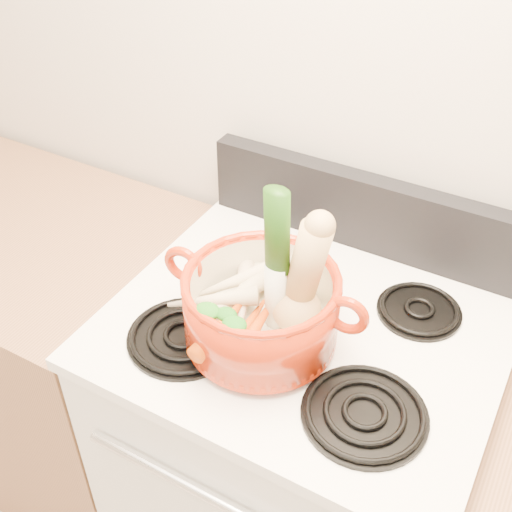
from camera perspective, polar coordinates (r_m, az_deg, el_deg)
The scene contains 23 objects.
wall_back at distance 1.39m, azimuth 11.70°, elevation 13.73°, with size 3.50×0.02×2.60m, color beige.
stove_body at distance 1.69m, azimuth 3.63°, elevation -17.84°, with size 0.76×0.65×0.92m, color white.
cooktop at distance 1.32m, azimuth 4.44°, elevation -6.35°, with size 0.78×0.67×0.03m, color white.
control_backsplash at distance 1.47m, azimuth 9.75°, elevation 3.85°, with size 0.76×0.05×0.18m, color black.
oven_handle at distance 1.26m, azimuth -3.17°, elevation -21.03°, with size 0.02×0.02×0.60m, color silver.
burner_front_left at distance 1.28m, azimuth -6.45°, elevation -7.04°, with size 0.22×0.22×0.02m, color black.
burner_front_right at distance 1.16m, azimuth 9.63°, elevation -13.57°, with size 0.22×0.22×0.02m, color black.
burner_back_left at distance 1.46m, azimuth 0.19°, elevation 0.26°, with size 0.17×0.17×0.02m, color black.
burner_back_right at distance 1.36m, azimuth 14.31°, elevation -4.61°, with size 0.17×0.17×0.02m, color black.
dutch_oven at distance 1.21m, azimuth 0.47°, elevation -4.66°, with size 0.29×0.29×0.14m, color #A3230A.
pot_handle_left at distance 1.23m, azimuth -6.48°, elevation -0.73°, with size 0.08×0.08×0.02m, color #A3230A.
pot_handle_right at distance 1.13m, azimuth 8.11°, elevation -5.24°, with size 0.08×0.08×0.02m, color #A3230A.
squash at distance 1.15m, azimuth 3.77°, elevation -1.77°, with size 0.10×0.10×0.25m, color tan, non-canonical shape.
leek at distance 1.13m, azimuth 1.93°, elevation -0.22°, with size 0.05×0.05×0.32m, color silver.
ginger at distance 1.27m, azimuth 3.30°, elevation -3.49°, with size 0.07×0.05×0.04m, color #D5BE83.
parsnip_0 at distance 1.27m, azimuth -1.24°, elevation -3.01°, with size 0.04×0.04×0.21m, color beige.
parsnip_1 at distance 1.24m, azimuth -2.04°, elevation -3.78°, with size 0.05×0.05×0.22m, color beige.
parsnip_2 at distance 1.25m, azimuth -1.12°, elevation -3.44°, with size 0.04×0.04×0.17m, color beige.
parsnip_3 at distance 1.23m, azimuth -3.88°, elevation -3.80°, with size 0.04×0.04×0.18m, color beige.
parsnip_4 at distance 1.27m, azimuth -1.13°, elevation -1.88°, with size 0.04×0.04×0.21m, color beige.
carrot_0 at distance 1.21m, azimuth -0.82°, elevation -6.40°, with size 0.03×0.03×0.15m, color #DB540A.
carrot_1 at distance 1.19m, azimuth -3.09°, elevation -6.33°, with size 0.04×0.04×0.17m, color #D9560A.
carrot_2 at distance 1.18m, azimuth -0.14°, elevation -6.72°, with size 0.03×0.03×0.18m, color #BD3B09.
Camera 1 is at (0.37, 0.54, 1.87)m, focal length 45.00 mm.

